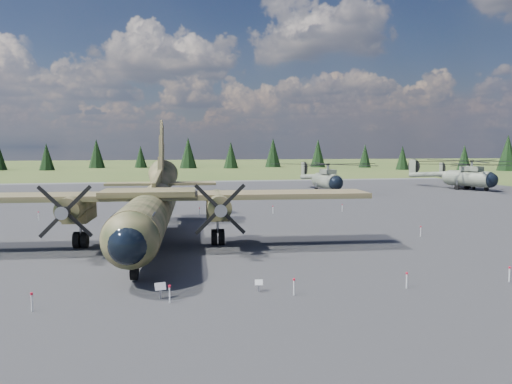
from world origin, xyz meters
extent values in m
plane|color=#515927|center=(0.00, 0.00, 0.00)|extent=(500.00, 500.00, 0.00)
cube|color=#5D5D62|center=(0.00, 10.00, 0.00)|extent=(120.00, 120.00, 0.04)
cylinder|color=#2E361D|center=(-5.06, -0.86, 2.51)|extent=(4.66, 19.84, 3.06)
sphere|color=#2E361D|center=(-5.87, -10.66, 2.51)|extent=(3.23, 3.23, 3.00)
sphere|color=black|center=(-5.92, -11.26, 2.46)|extent=(2.37, 2.37, 2.20)
cube|color=black|center=(-5.72, -8.92, 3.33)|extent=(2.32, 1.92, 0.60)
cone|color=#2E361D|center=(-4.00, 11.98, 3.66)|extent=(3.60, 7.73, 4.60)
cube|color=#ABAEB1|center=(-4.97, 0.23, 1.26)|extent=(2.61, 6.70, 0.55)
cube|color=#313D20|center=(-5.02, -0.32, 3.77)|extent=(31.87, 6.30, 0.38)
cube|color=#2E361D|center=(-5.02, -0.32, 4.01)|extent=(6.85, 4.46, 0.38)
cylinder|color=#2E361D|center=(-9.94, -0.24, 3.16)|extent=(2.10, 5.79, 1.64)
cube|color=#2E361D|center=(-9.87, 0.63, 2.45)|extent=(1.94, 3.83, 0.87)
cone|color=gray|center=(-10.23, -3.78, 3.16)|extent=(0.91, 1.05, 0.83)
cylinder|color=black|center=(-9.87, 0.63, 0.60)|extent=(1.06, 1.28, 1.20)
cylinder|color=#2E361D|center=(-0.15, -1.05, 3.16)|extent=(2.10, 5.79, 1.64)
cube|color=#2E361D|center=(-0.07, -0.18, 2.45)|extent=(1.94, 3.83, 0.87)
cone|color=gray|center=(-0.44, -4.59, 3.16)|extent=(0.91, 1.05, 0.83)
cylinder|color=black|center=(-0.07, -0.18, 0.60)|extent=(1.06, 1.28, 1.20)
cube|color=#2E361D|center=(-4.34, 7.84, 4.31)|extent=(0.98, 8.25, 1.83)
cube|color=#313D20|center=(-3.96, 12.52, 3.71)|extent=(10.65, 3.25, 0.24)
cylinder|color=gray|center=(-5.76, -9.35, 1.39)|extent=(0.16, 0.16, 0.98)
cylinder|color=black|center=(-5.76, -9.35, 0.60)|extent=(0.46, 1.05, 1.02)
cylinder|color=gray|center=(22.29, 38.83, 1.80)|extent=(2.86, 7.14, 2.43)
sphere|color=black|center=(22.50, 35.34, 1.75)|extent=(2.37, 2.37, 2.24)
sphere|color=gray|center=(22.07, 42.33, 1.80)|extent=(2.37, 2.37, 2.24)
cube|color=gray|center=(22.31, 38.44, 3.36)|extent=(1.84, 3.21, 0.73)
cylinder|color=gray|center=(22.31, 38.44, 4.09)|extent=(0.37, 0.37, 0.97)
cylinder|color=gray|center=(21.85, 45.97, 2.14)|extent=(1.33, 8.34, 1.39)
cube|color=gray|center=(21.62, 49.61, 3.36)|extent=(0.30, 1.37, 2.34)
cylinder|color=black|center=(21.96, 49.63, 3.36)|extent=(0.21, 2.53, 2.53)
cylinder|color=black|center=(22.47, 35.92, 0.39)|extent=(0.31, 0.68, 0.66)
cylinder|color=black|center=(20.90, 39.92, 0.39)|extent=(0.34, 0.79, 0.78)
cylinder|color=gray|center=(20.90, 39.92, 0.90)|extent=(0.14, 0.14, 1.41)
cylinder|color=black|center=(23.53, 40.08, 0.39)|extent=(0.34, 0.79, 0.78)
cylinder|color=gray|center=(23.53, 40.08, 0.90)|extent=(0.14, 0.14, 1.41)
cylinder|color=gray|center=(47.25, 38.30, 1.95)|extent=(5.30, 8.03, 2.64)
sphere|color=black|center=(48.68, 34.78, 1.90)|extent=(3.16, 3.16, 2.43)
sphere|color=gray|center=(45.82, 41.82, 1.95)|extent=(3.16, 3.16, 2.43)
cube|color=gray|center=(47.41, 37.91, 3.64)|extent=(2.93, 3.80, 0.79)
cylinder|color=gray|center=(47.41, 37.91, 4.43)|extent=(0.49, 0.49, 1.06)
cylinder|color=gray|center=(44.34, 45.49, 2.32)|extent=(4.21, 8.68, 1.51)
cube|color=gray|center=(42.85, 49.16, 3.64)|extent=(0.77, 1.46, 2.53)
cylinder|color=black|center=(43.19, 49.29, 3.64)|extent=(1.09, 2.57, 2.74)
cylinder|color=black|center=(48.44, 35.37, 0.42)|extent=(0.54, 0.78, 0.72)
cylinder|color=black|center=(45.45, 38.94, 0.42)|extent=(0.61, 0.90, 0.84)
cylinder|color=gray|center=(45.45, 38.94, 0.98)|extent=(0.19, 0.19, 1.53)
cylinder|color=black|center=(48.09, 40.01, 0.42)|extent=(0.61, 0.90, 0.84)
cylinder|color=gray|center=(48.09, 40.01, 0.98)|extent=(0.19, 0.19, 1.53)
cylinder|color=gray|center=(48.89, 41.44, 1.67)|extent=(3.07, 6.74, 2.26)
sphere|color=black|center=(48.48, 38.22, 1.63)|extent=(2.33, 2.33, 2.08)
sphere|color=gray|center=(49.31, 44.67, 1.67)|extent=(2.33, 2.33, 2.08)
cube|color=gray|center=(48.85, 41.09, 3.12)|extent=(1.89, 3.06, 0.68)
cylinder|color=gray|center=(48.85, 41.09, 3.80)|extent=(0.36, 0.36, 0.90)
cylinder|color=gray|center=(49.74, 48.03, 1.99)|extent=(1.74, 7.75, 1.29)
cube|color=gray|center=(50.17, 51.39, 3.12)|extent=(0.36, 1.28, 2.17)
cylinder|color=black|center=(50.49, 51.35, 3.12)|extent=(0.35, 2.34, 2.35)
cylinder|color=black|center=(48.55, 38.76, 0.36)|extent=(0.33, 0.64, 0.61)
cylinder|color=black|center=(47.82, 42.68, 0.36)|extent=(0.36, 0.75, 0.72)
cylinder|color=gray|center=(47.82, 42.68, 0.84)|extent=(0.14, 0.14, 1.31)
cylinder|color=black|center=(50.24, 42.36, 0.36)|extent=(0.36, 0.75, 0.72)
cylinder|color=gray|center=(50.24, 42.36, 0.84)|extent=(0.14, 0.14, 1.31)
cube|color=gray|center=(-4.42, -12.78, 0.32)|extent=(0.11, 0.11, 0.64)
cube|color=silver|center=(-4.42, -12.84, 0.63)|extent=(0.55, 0.33, 0.36)
cube|color=gray|center=(0.43, -12.55, 0.25)|extent=(0.08, 0.08, 0.50)
cube|color=silver|center=(0.43, -12.60, 0.49)|extent=(0.42, 0.23, 0.28)
cylinder|color=silver|center=(-10.00, -13.50, 0.40)|extent=(0.07, 0.07, 0.80)
cylinder|color=red|center=(-10.00, -13.50, 0.80)|extent=(0.12, 0.12, 0.10)
cylinder|color=silver|center=(-4.00, -13.50, 0.40)|extent=(0.07, 0.07, 0.80)
cylinder|color=red|center=(-4.00, -13.50, 0.80)|extent=(0.12, 0.12, 0.10)
cylinder|color=silver|center=(2.00, -13.50, 0.40)|extent=(0.07, 0.07, 0.80)
cylinder|color=red|center=(2.00, -13.50, 0.80)|extent=(0.12, 0.12, 0.10)
cylinder|color=silver|center=(8.00, -13.50, 0.40)|extent=(0.07, 0.07, 0.80)
cylinder|color=red|center=(8.00, -13.50, 0.80)|extent=(0.12, 0.12, 0.10)
cylinder|color=silver|center=(14.00, -13.50, 0.40)|extent=(0.07, 0.07, 0.80)
cylinder|color=red|center=(14.00, -13.50, 0.80)|extent=(0.12, 0.12, 0.10)
cylinder|color=silver|center=(-16.00, 16.00, 0.40)|extent=(0.07, 0.07, 0.80)
cylinder|color=red|center=(-16.00, 16.00, 0.80)|extent=(0.12, 0.12, 0.10)
cylinder|color=silver|center=(-8.00, 16.00, 0.40)|extent=(0.07, 0.07, 0.80)
cylinder|color=red|center=(-8.00, 16.00, 0.80)|extent=(0.12, 0.12, 0.10)
cylinder|color=silver|center=(0.00, 16.00, 0.40)|extent=(0.07, 0.07, 0.80)
cylinder|color=red|center=(0.00, 16.00, 0.80)|extent=(0.12, 0.12, 0.10)
cylinder|color=silver|center=(8.00, 16.00, 0.40)|extent=(0.07, 0.07, 0.80)
cylinder|color=red|center=(8.00, 16.00, 0.80)|extent=(0.12, 0.12, 0.10)
cylinder|color=silver|center=(16.00, 16.00, 0.40)|extent=(0.07, 0.07, 0.80)
cylinder|color=red|center=(16.00, 16.00, 0.80)|extent=(0.12, 0.12, 0.10)
cylinder|color=silver|center=(16.50, 0.00, 0.40)|extent=(0.07, 0.07, 0.80)
cylinder|color=red|center=(16.50, 0.00, 0.80)|extent=(0.12, 0.12, 0.10)
cone|color=black|center=(101.58, 98.09, 5.50)|extent=(6.16, 6.16, 10.99)
cone|color=black|center=(90.91, 104.15, 3.97)|extent=(4.45, 4.45, 7.95)
cone|color=black|center=(73.43, 111.00, 3.84)|extent=(4.30, 4.30, 7.68)
cone|color=black|center=(68.87, 129.78, 4.14)|extent=(4.64, 4.64, 8.28)
cone|color=black|center=(53.39, 135.86, 5.03)|extent=(5.63, 5.63, 10.06)
cone|color=black|center=(37.76, 140.32, 5.24)|extent=(5.87, 5.87, 10.49)
cone|color=black|center=(21.13, 132.91, 4.53)|extent=(5.07, 5.07, 9.06)
cone|color=black|center=(6.83, 136.33, 5.27)|extent=(5.90, 5.90, 10.54)
cone|color=black|center=(-9.32, 144.16, 3.89)|extent=(4.35, 4.35, 7.78)
cone|color=black|center=(-24.30, 144.97, 5.02)|extent=(5.62, 5.62, 10.04)
cone|color=black|center=(-37.61, 129.48, 4.23)|extent=(4.74, 4.74, 8.46)
camera|label=1|loc=(-4.58, -36.50, 7.25)|focal=35.00mm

